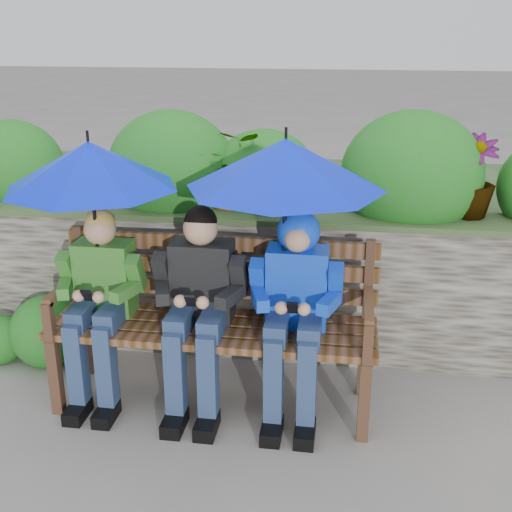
# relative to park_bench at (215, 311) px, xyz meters

# --- Properties ---
(ground) EXTENTS (60.00, 60.00, 0.00)m
(ground) POSITION_rel_park_bench_xyz_m (0.25, -0.08, -0.59)
(ground) COLOR slate
(ground) RESTS_ON ground
(garden_backdrop) EXTENTS (8.00, 2.86, 1.86)m
(garden_backdrop) POSITION_rel_park_bench_xyz_m (0.13, 1.53, 0.03)
(garden_backdrop) COLOR #363029
(garden_backdrop) RESTS_ON ground
(park_bench) EXTENTS (1.96, 0.57, 1.03)m
(park_bench) POSITION_rel_park_bench_xyz_m (0.00, 0.00, 0.00)
(park_bench) COLOR #432A1B
(park_bench) RESTS_ON ground
(boy_left) EXTENTS (0.51, 0.59, 1.20)m
(boy_left) POSITION_rel_park_bench_xyz_m (-0.69, -0.10, 0.10)
(boy_left) COLOR #35642A
(boy_left) RESTS_ON ground
(boy_middle) EXTENTS (0.55, 0.63, 1.25)m
(boy_middle) POSITION_rel_park_bench_xyz_m (-0.07, -0.10, 0.12)
(boy_middle) COLOR black
(boy_middle) RESTS_ON ground
(boy_right) EXTENTS (0.54, 0.65, 1.24)m
(boy_right) POSITION_rel_park_bench_xyz_m (0.50, -0.09, 0.16)
(boy_right) COLOR #0030CF
(boy_right) RESTS_ON ground
(umbrella_left) EXTENTS (1.01, 1.01, 0.93)m
(umbrella_left) POSITION_rel_park_bench_xyz_m (-0.69, -0.07, 0.89)
(umbrella_left) COLOR #021BEE
(umbrella_left) RESTS_ON ground
(umbrella_right) EXTENTS (1.12, 1.12, 0.95)m
(umbrella_right) POSITION_rel_park_bench_xyz_m (0.42, -0.04, 0.93)
(umbrella_right) COLOR #021BEE
(umbrella_right) RESTS_ON ground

